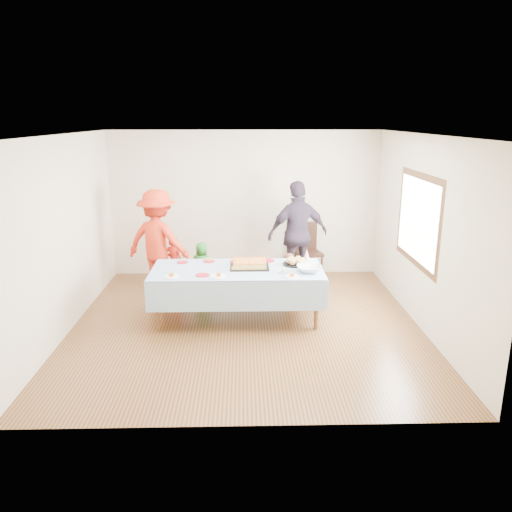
% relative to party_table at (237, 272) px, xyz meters
% --- Properties ---
extents(ground, '(5.00, 5.00, 0.00)m').
position_rel_party_table_xyz_m(ground, '(0.13, -0.21, -0.72)').
color(ground, '#452B13').
rests_on(ground, ground).
extents(room_walls, '(5.04, 5.04, 2.72)m').
position_rel_party_table_xyz_m(room_walls, '(0.18, -0.21, 1.05)').
color(room_walls, beige).
rests_on(room_walls, ground).
extents(party_table, '(2.50, 1.10, 0.78)m').
position_rel_party_table_xyz_m(party_table, '(0.00, 0.00, 0.00)').
color(party_table, brown).
rests_on(party_table, ground).
extents(birthday_cake, '(0.57, 0.44, 0.10)m').
position_rel_party_table_xyz_m(birthday_cake, '(0.18, 0.08, 0.10)').
color(birthday_cake, black).
rests_on(birthday_cake, party_table).
extents(rolls_tray, '(0.38, 0.38, 0.11)m').
position_rel_party_table_xyz_m(rolls_tray, '(0.87, 0.19, 0.10)').
color(rolls_tray, black).
rests_on(rolls_tray, party_table).
extents(punch_bowl, '(0.36, 0.36, 0.09)m').
position_rel_party_table_xyz_m(punch_bowl, '(1.04, -0.17, 0.10)').
color(punch_bowl, silver).
rests_on(punch_bowl, party_table).
extents(party_hat, '(0.10, 0.10, 0.17)m').
position_rel_party_table_xyz_m(party_hat, '(1.08, 0.46, 0.14)').
color(party_hat, white).
rests_on(party_hat, party_table).
extents(fork_pile, '(0.24, 0.18, 0.07)m').
position_rel_party_table_xyz_m(fork_pile, '(0.64, -0.23, 0.09)').
color(fork_pile, white).
rests_on(fork_pile, party_table).
extents(plate_red_far_a, '(0.16, 0.16, 0.01)m').
position_rel_party_table_xyz_m(plate_red_far_a, '(-0.84, 0.35, 0.06)').
color(plate_red_far_a, red).
rests_on(plate_red_far_a, party_table).
extents(plate_red_far_b, '(0.18, 0.18, 0.01)m').
position_rel_party_table_xyz_m(plate_red_far_b, '(-0.44, 0.39, 0.06)').
color(plate_red_far_b, red).
rests_on(plate_red_far_b, party_table).
extents(plate_red_far_c, '(0.18, 0.18, 0.01)m').
position_rel_party_table_xyz_m(plate_red_far_c, '(-0.03, 0.37, 0.06)').
color(plate_red_far_c, red).
rests_on(plate_red_far_c, party_table).
extents(plate_red_far_d, '(0.20, 0.20, 0.01)m').
position_rel_party_table_xyz_m(plate_red_far_d, '(0.47, 0.40, 0.06)').
color(plate_red_far_d, red).
rests_on(plate_red_far_d, party_table).
extents(plate_red_near, '(0.19, 0.19, 0.01)m').
position_rel_party_table_xyz_m(plate_red_near, '(-0.48, -0.30, 0.06)').
color(plate_red_near, red).
rests_on(plate_red_near, party_table).
extents(plate_white_left, '(0.22, 0.22, 0.01)m').
position_rel_party_table_xyz_m(plate_white_left, '(-0.91, -0.37, 0.06)').
color(plate_white_left, white).
rests_on(plate_white_left, party_table).
extents(plate_white_mid, '(0.24, 0.24, 0.01)m').
position_rel_party_table_xyz_m(plate_white_mid, '(-0.25, -0.37, 0.06)').
color(plate_white_mid, white).
rests_on(plate_white_mid, party_table).
extents(plate_white_right, '(0.21, 0.21, 0.01)m').
position_rel_party_table_xyz_m(plate_white_right, '(0.76, -0.40, 0.06)').
color(plate_white_right, white).
rests_on(plate_white_right, party_table).
extents(dining_chair, '(0.53, 0.53, 1.03)m').
position_rel_party_table_xyz_m(dining_chair, '(1.29, 2.01, -0.15)').
color(dining_chair, black).
rests_on(dining_chair, ground).
extents(toddler_left, '(0.39, 0.32, 0.92)m').
position_rel_party_table_xyz_m(toddler_left, '(-1.13, 1.49, -0.26)').
color(toddler_left, red).
rests_on(toddler_left, ground).
extents(toddler_mid, '(0.44, 0.32, 0.83)m').
position_rel_party_table_xyz_m(toddler_mid, '(-0.63, 1.39, -0.31)').
color(toddler_mid, '#246D26').
rests_on(toddler_mid, ground).
extents(toddler_right, '(0.47, 0.41, 0.82)m').
position_rel_party_table_xyz_m(toddler_right, '(0.80, 0.69, -0.31)').
color(toddler_right, '#B16052').
rests_on(toddler_right, ground).
extents(adult_left, '(1.30, 1.00, 1.77)m').
position_rel_party_table_xyz_m(adult_left, '(-1.35, 1.26, 0.16)').
color(adult_left, red).
rests_on(adult_left, ground).
extents(adult_right, '(1.18, 0.75, 1.87)m').
position_rel_party_table_xyz_m(adult_right, '(1.05, 1.53, 0.21)').
color(adult_right, '#342B3B').
rests_on(adult_right, ground).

